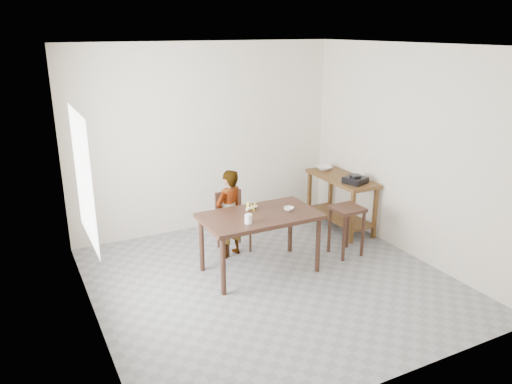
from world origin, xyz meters
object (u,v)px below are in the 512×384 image
dining_chair (234,222)px  prep_counter (341,202)px  dining_table (260,243)px  child (229,214)px  stool (346,231)px

dining_chair → prep_counter: bearing=-1.2°
dining_table → child: child is taller
dining_table → dining_chair: (-0.02, 0.71, 0.02)m
child → prep_counter: bearing=162.7°
dining_table → dining_chair: 0.71m
dining_table → child: (-0.15, 0.58, 0.21)m
dining_table → stool: (1.24, -0.09, -0.04)m
dining_chair → stool: (1.26, -0.80, -0.06)m
dining_table → prep_counter: (1.72, 0.70, 0.03)m
dining_chair → dining_table: bearing=-89.3°
dining_table → dining_chair: bearing=91.5°
dining_chair → stool: size_ratio=1.19×
child → dining_chair: size_ratio=1.49×
child → stool: bearing=133.3°
dining_table → prep_counter: size_ratio=1.17×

